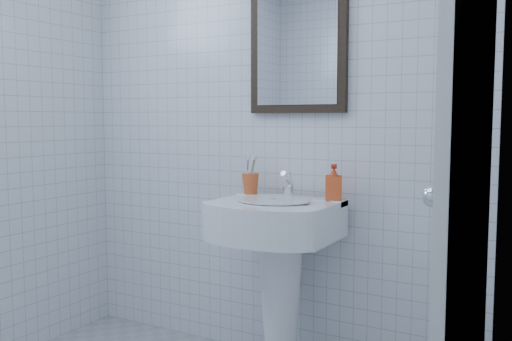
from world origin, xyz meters
The scene contains 10 objects.
wall_back centered at (0.00, 1.20, 1.25)m, with size 2.20×0.02×2.50m, color silver.
wall_right centered at (1.10, 0.00, 1.25)m, with size 0.02×2.40×2.50m, color silver.
washbasin centered at (0.19, 0.99, 0.57)m, with size 0.55×0.40×0.85m.
faucet centered at (0.19, 1.09, 0.89)m, with size 0.05×0.11×0.13m.
toothbrush_cup centered at (-0.02, 1.09, 0.89)m, with size 0.08×0.08×0.10m, color #D15224, non-canonical shape.
soap_dispenser centered at (0.41, 1.10, 0.92)m, with size 0.07×0.08×0.16m, color red.
wall_mirror centered at (0.19, 1.18, 1.55)m, with size 0.50×0.04×0.62m.
bathroom_door centered at (1.08, 0.55, 1.00)m, with size 0.04×0.80×2.00m, color white.
towel_ring centered at (1.06, 0.71, 1.05)m, with size 0.18×0.18×0.01m, color silver.
hand_towel centered at (1.04, 0.71, 0.87)m, with size 0.03×0.16×0.38m, color silver.
Camera 1 is at (1.38, -1.33, 1.21)m, focal length 40.00 mm.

